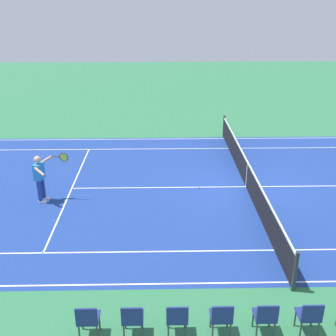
{
  "coord_description": "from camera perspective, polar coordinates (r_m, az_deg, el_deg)",
  "views": [
    {
      "loc": [
        3.17,
        13.86,
        6.62
      ],
      "look_at": [
        2.88,
        0.29,
        0.9
      ],
      "focal_mm": 44.72,
      "sensor_mm": 36.0,
      "label": 1
    }
  ],
  "objects": [
    {
      "name": "ground_plane",
      "position": [
        15.68,
        10.58,
        -2.53
      ],
      "size": [
        60.0,
        60.0,
        0.0
      ],
      "primitive_type": "plane",
      "color": "#2D7247"
    },
    {
      "name": "court_slab",
      "position": [
        15.68,
        10.58,
        -2.53
      ],
      "size": [
        24.2,
        11.4,
        0.0
      ],
      "primitive_type": "cube",
      "color": "navy",
      "rests_on": "ground_plane"
    },
    {
      "name": "court_line_markings",
      "position": [
        15.68,
        10.58,
        -2.52
      ],
      "size": [
        23.85,
        11.05,
        0.01
      ],
      "color": "white",
      "rests_on": "ground_plane"
    },
    {
      "name": "tennis_net",
      "position": [
        15.48,
        10.71,
        -0.89
      ],
      "size": [
        0.1,
        11.7,
        1.08
      ],
      "color": "#2D2D33",
      "rests_on": "ground_plane"
    },
    {
      "name": "tennis_player_near",
      "position": [
        14.65,
        -16.98,
        -1.07
      ],
      "size": [
        1.15,
        0.76,
        1.7
      ],
      "color": "navy",
      "rests_on": "ground_plane"
    },
    {
      "name": "tennis_ball",
      "position": [
        15.32,
        4.26,
        -2.67
      ],
      "size": [
        0.07,
        0.07,
        0.07
      ],
      "primitive_type": "sphere",
      "color": "#CCE01E",
      "rests_on": "ground_plane"
    },
    {
      "name": "spectator_chair_1",
      "position": [
        9.51,
        18.74,
        -18.49
      ],
      "size": [
        0.44,
        0.44,
        0.88
      ],
      "color": "#38383D",
      "rests_on": "ground_plane"
    },
    {
      "name": "spectator_chair_2",
      "position": [
        9.26,
        13.16,
        -19.06
      ],
      "size": [
        0.44,
        0.44,
        0.88
      ],
      "color": "#38383D",
      "rests_on": "ground_plane"
    },
    {
      "name": "spectator_chair_3",
      "position": [
        9.1,
        7.29,
        -19.47
      ],
      "size": [
        0.44,
        0.44,
        0.88
      ],
      "color": "#38383D",
      "rests_on": "ground_plane"
    },
    {
      "name": "spectator_chair_4",
      "position": [
        9.02,
        1.25,
        -19.69
      ],
      "size": [
        0.44,
        0.44,
        0.88
      ],
      "color": "#38383D",
      "rests_on": "ground_plane"
    },
    {
      "name": "spectator_chair_5",
      "position": [
        9.03,
        -4.86,
        -19.71
      ],
      "size": [
        0.44,
        0.44,
        0.88
      ],
      "color": "#38383D",
      "rests_on": "ground_plane"
    },
    {
      "name": "spectator_chair_6",
      "position": [
        9.14,
        -10.87,
        -19.53
      ],
      "size": [
        0.44,
        0.44,
        0.88
      ],
      "color": "#38383D",
      "rests_on": "ground_plane"
    }
  ]
}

